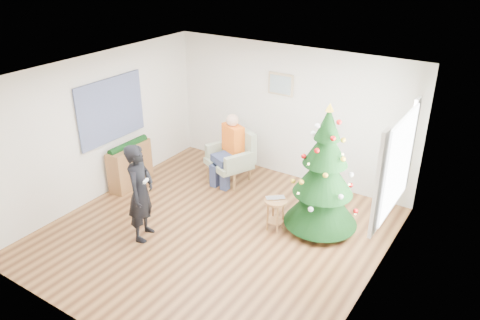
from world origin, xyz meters
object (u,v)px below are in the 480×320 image
Objects in this scene: christmas_tree at (324,175)px; armchair at (232,163)px; stool at (275,214)px; standing_man at (141,193)px; console at (130,165)px.

armchair is (-2.14, 0.59, -0.59)m from christmas_tree.
christmas_tree is 1.02m from stool.
armchair is 0.65× the size of standing_man.
console is at bearing 31.01° from standing_man.
armchair reaches higher than console.
standing_man is at bearing -46.13° from console.
christmas_tree reaches higher than armchair.
console is (-3.09, -0.15, 0.12)m from stool.
christmas_tree is 3.78m from console.
stool is 3.10m from console.
christmas_tree is at bearing 8.76° from armchair.
christmas_tree is 2.30m from armchair.
standing_man is (-2.25, -1.76, -0.18)m from christmas_tree.
christmas_tree is 2.86m from standing_man.
stool is 1.86m from armchair.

